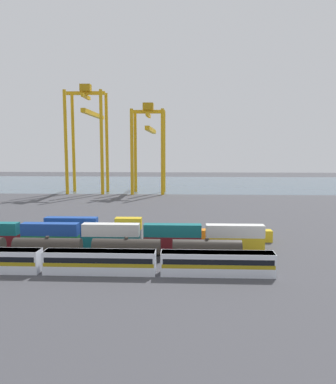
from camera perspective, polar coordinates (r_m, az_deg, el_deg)
ground_plane at (r=124.90m, az=-4.73°, el=-2.97°), size 420.00×420.00×0.00m
harbour_water at (r=225.20m, az=-1.51°, el=1.36°), size 400.00×110.00×0.01m
passenger_train at (r=63.85m, az=-10.55°, el=-10.51°), size 58.34×3.14×3.90m
freight_tank_row at (r=71.77m, az=-12.51°, el=-8.62°), size 58.11×3.03×4.49m
shipping_container_3 at (r=83.11m, az=-17.81°, el=-7.28°), size 12.10×2.44×2.60m
shipping_container_4 at (r=82.53m, az=-17.87°, el=-5.53°), size 12.10×2.44×2.60m
shipping_container_5 at (r=79.58m, az=-8.85°, el=-7.65°), size 12.10×2.44×2.60m
shipping_container_6 at (r=78.98m, az=-8.88°, el=-5.82°), size 12.10×2.44×2.60m
shipping_container_7 at (r=78.11m, az=0.70°, el=-7.84°), size 12.10×2.44×2.60m
shipping_container_8 at (r=77.50m, az=0.71°, el=-5.98°), size 12.10×2.44×2.60m
shipping_container_9 at (r=78.82m, az=10.35°, el=-7.82°), size 12.10×2.44×2.60m
shipping_container_10 at (r=78.21m, az=10.39°, el=-5.98°), size 12.10×2.44×2.60m
shipping_container_12 at (r=93.44m, az=-22.67°, el=-5.95°), size 12.10×2.44×2.60m
shipping_container_13 at (r=88.64m, az=-14.78°, el=-6.31°), size 12.10×2.44×2.60m
shipping_container_14 at (r=88.10m, az=-14.83°, el=-4.66°), size 12.10×2.44×2.60m
shipping_container_15 at (r=85.67m, az=-6.16°, el=-6.58°), size 6.04×2.44×2.60m
shipping_container_16 at (r=85.11m, az=-6.18°, el=-4.87°), size 6.04×2.44×2.60m
shipping_container_17 at (r=84.73m, az=2.87°, el=-6.69°), size 12.10×2.44×2.60m
shipping_container_18 at (r=85.88m, az=11.88°, el=-6.65°), size 12.10×2.44×2.60m
gantry_crane_west at (r=182.59m, az=-12.30°, el=9.79°), size 18.23×40.85×50.94m
gantry_crane_central at (r=177.85m, az=-2.96°, el=8.33°), size 15.61×41.99×42.28m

